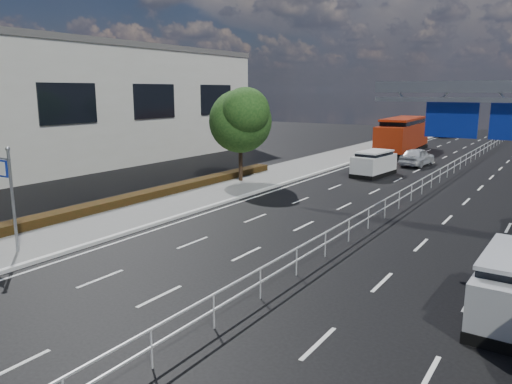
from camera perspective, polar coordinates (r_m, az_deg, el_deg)
The scene contains 12 objects.
ground at distance 14.93m, azimuth -2.88°, elevation -14.13°, with size 160.00×160.00×0.00m, color black.
sidewalk_near at distance 23.14m, azimuth -26.87°, elevation -5.78°, with size 5.00×140.00×0.14m, color slate.
kerb_near at distance 21.09m, azimuth -23.37°, elevation -7.08°, with size 0.25×140.00×0.15m, color silver.
median_fence at distance 34.84m, azimuth 19.16°, elevation 1.10°, with size 0.05×85.00×1.02m.
hedge_near at distance 27.18m, azimuth -19.83°, elevation -2.12°, with size 1.00×36.00×0.44m, color black.
toilet_sign at distance 22.05m, azimuth -26.82°, elevation 1.11°, with size 1.62×0.18×4.34m.
near_building at distance 47.67m, azimuth -20.18°, elevation 9.10°, with size 12.00×38.00×10.00m, color beige.
near_tree_back at distance 35.07m, azimuth -1.75°, elevation 8.53°, with size 4.84×4.51×6.69m.
white_minivan at distance 39.41m, azimuth 13.32°, elevation 3.19°, with size 2.32×4.58×1.92m.
red_bus at distance 54.86m, azimuth 16.43°, elevation 6.33°, with size 3.56×12.35×3.65m.
near_car_silver at distance 45.74m, azimuth 17.94°, elevation 3.86°, with size 1.85×4.59×1.56m, color silver.
near_car_dark at distance 75.55m, azimuth 20.76°, elevation 6.48°, with size 1.59×4.55×1.50m, color black.
Camera 1 is at (7.87, -10.91, 6.47)m, focal length 35.00 mm.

